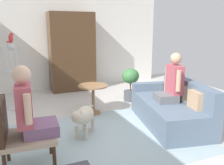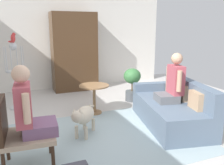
% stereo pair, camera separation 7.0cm
% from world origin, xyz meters
% --- Properties ---
extents(ground_plane, '(7.99, 7.99, 0.00)m').
position_xyz_m(ground_plane, '(0.00, 0.00, 0.00)').
color(ground_plane, beige).
extents(back_wall, '(5.95, 0.12, 2.84)m').
position_xyz_m(back_wall, '(0.00, 3.39, 1.42)').
color(back_wall, silver).
rests_on(back_wall, ground).
extents(area_rug, '(3.06, 2.23, 0.01)m').
position_xyz_m(area_rug, '(-0.17, -0.16, 0.00)').
color(area_rug, '#9EB2B7').
rests_on(area_rug, ground).
extents(couch, '(1.23, 1.89, 0.79)m').
position_xyz_m(couch, '(1.20, -0.10, 0.29)').
color(couch, slate).
rests_on(couch, ground).
extents(armchair, '(0.68, 0.62, 0.90)m').
position_xyz_m(armchair, '(-1.40, -0.54, 0.51)').
color(armchair, '#382316').
rests_on(armchair, ground).
extents(person_on_couch, '(0.48, 0.51, 0.85)m').
position_xyz_m(person_on_couch, '(1.16, -0.12, 0.77)').
color(person_on_couch, slate).
extents(person_on_armchair, '(0.49, 0.56, 0.86)m').
position_xyz_m(person_on_armchair, '(-1.23, -0.55, 0.76)').
color(person_on_armchair, slate).
extents(round_end_table, '(0.59, 0.59, 0.59)m').
position_xyz_m(round_end_table, '(0.08, 0.95, 0.42)').
color(round_end_table, olive).
rests_on(round_end_table, ground).
extents(dog, '(0.54, 0.69, 0.54)m').
position_xyz_m(dog, '(-0.40, 0.03, 0.34)').
color(dog, beige).
rests_on(dog, ground).
extents(bird_cage_stand, '(0.38, 0.38, 1.40)m').
position_xyz_m(bird_cage_stand, '(-1.34, 1.88, 0.68)').
color(bird_cage_stand, silver).
rests_on(bird_cage_stand, ground).
extents(parrot, '(0.17, 0.10, 0.20)m').
position_xyz_m(parrot, '(-1.33, 1.88, 1.49)').
color(parrot, red).
rests_on(parrot, bird_cage_stand).
extents(potted_plant, '(0.40, 0.40, 0.78)m').
position_xyz_m(potted_plant, '(1.16, 1.42, 0.46)').
color(potted_plant, '#4C5156').
rests_on(potted_plant, ground).
extents(armoire_cabinet, '(1.19, 0.56, 2.09)m').
position_xyz_m(armoire_cabinet, '(0.19, 2.98, 1.05)').
color(armoire_cabinet, '#4C331E').
rests_on(armoire_cabinet, ground).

